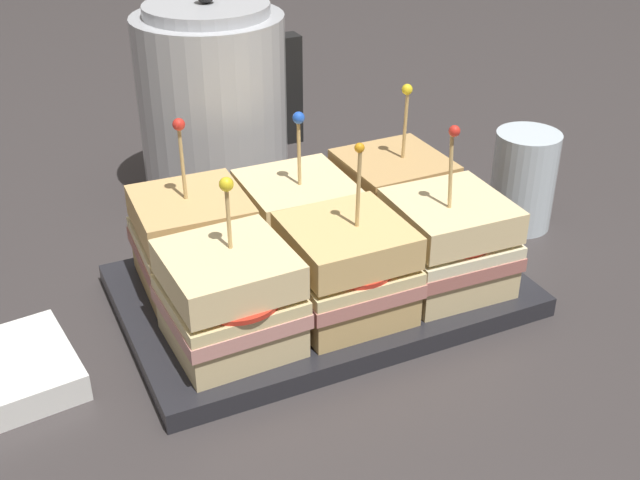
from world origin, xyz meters
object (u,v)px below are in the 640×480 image
at_px(sandwich_back_left, 193,240).
at_px(sandwich_back_center, 298,219).
at_px(drinking_glass, 523,180).
at_px(serving_platter, 320,290).
at_px(sandwich_front_right, 448,243).
at_px(sandwich_back_right, 393,198).
at_px(sandwich_front_left, 230,299).
at_px(kettle_steel, 214,106).
at_px(napkin_stack, 5,374).
at_px(sandwich_front_center, 346,269).

relative_size(sandwich_back_left, sandwich_back_center, 1.05).
height_order(sandwich_back_center, drinking_glass, sandwich_back_center).
relative_size(serving_platter, sandwich_back_left, 2.26).
height_order(sandwich_front_right, sandwich_back_right, same).
bearing_deg(sandwich_front_right, sandwich_front_left, -179.77).
distance_m(kettle_steel, drinking_glass, 0.34).
relative_size(sandwich_front_right, napkin_stack, 1.36).
distance_m(kettle_steel, napkin_stack, 0.38).
height_order(sandwich_front_right, drinking_glass, sandwich_front_right).
bearing_deg(sandwich_back_left, sandwich_front_center, -45.07).
height_order(sandwich_front_center, sandwich_front_right, same).
height_order(sandwich_back_center, napkin_stack, sandwich_back_center).
distance_m(sandwich_back_left, sandwich_back_center, 0.10).
relative_size(serving_platter, sandwich_front_right, 2.26).
distance_m(sandwich_front_right, sandwich_back_left, 0.23).
bearing_deg(sandwich_front_left, sandwich_back_left, 88.81).
distance_m(serving_platter, sandwich_back_right, 0.12).
xyz_separation_m(serving_platter, sandwich_back_left, (-0.10, 0.05, 0.05)).
bearing_deg(kettle_steel, sandwich_front_center, -87.41).
relative_size(sandwich_back_left, sandwich_back_right, 1.00).
bearing_deg(sandwich_back_center, napkin_stack, -168.03).
distance_m(sandwich_front_right, kettle_steel, 0.32).
bearing_deg(sandwich_front_center, sandwich_back_left, 134.93).
bearing_deg(sandwich_back_left, drinking_glass, -2.07).
bearing_deg(sandwich_back_center, kettle_steel, 94.06).
distance_m(sandwich_front_center, drinking_glass, 0.27).
bearing_deg(sandwich_front_center, sandwich_back_center, 89.79).
bearing_deg(napkin_stack, drinking_glass, 4.90).
xyz_separation_m(sandwich_back_left, kettle_steel, (0.09, 0.19, 0.05)).
relative_size(sandwich_front_center, sandwich_back_right, 1.00).
relative_size(serving_platter, kettle_steel, 1.49).
bearing_deg(sandwich_back_left, sandwich_back_center, 0.27).
distance_m(serving_platter, kettle_steel, 0.26).
relative_size(sandwich_back_left, kettle_steel, 0.66).
bearing_deg(drinking_glass, sandwich_front_left, -165.93).
bearing_deg(sandwich_front_left, sandwich_back_right, 25.99).
xyz_separation_m(sandwich_front_left, napkin_stack, (-0.17, 0.04, -0.05)).
height_order(sandwich_back_left, sandwich_back_center, sandwich_back_left).
bearing_deg(sandwich_front_center, kettle_steel, 92.59).
height_order(sandwich_back_center, kettle_steel, kettle_steel).
bearing_deg(napkin_stack, sandwich_back_right, 8.43).
bearing_deg(drinking_glass, kettle_steel, 142.18).
bearing_deg(sandwich_front_center, sandwich_back_right, 44.49).
bearing_deg(serving_platter, sandwich_back_center, 88.88).
relative_size(kettle_steel, napkin_stack, 2.06).
bearing_deg(napkin_stack, serving_platter, 1.48).
xyz_separation_m(sandwich_back_right, napkin_stack, (-0.38, -0.06, -0.05)).
bearing_deg(serving_platter, napkin_stack, -178.52).
distance_m(sandwich_front_center, sandwich_back_right, 0.14).
bearing_deg(sandwich_back_center, sandwich_front_center, -90.21).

